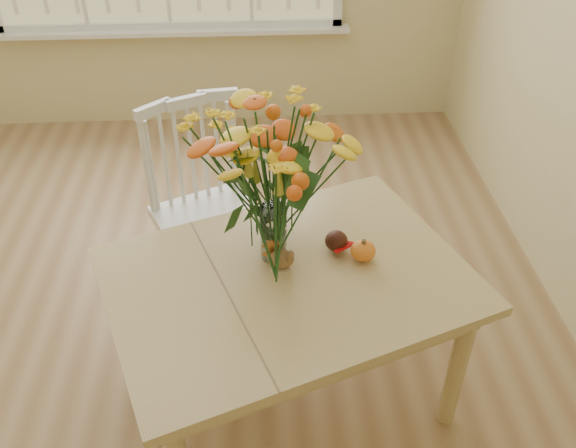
{
  "coord_description": "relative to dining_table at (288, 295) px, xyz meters",
  "views": [
    {
      "loc": [
        0.55,
        -1.92,
        2.15
      ],
      "look_at": [
        0.65,
        -0.28,
        0.9
      ],
      "focal_mm": 38.0,
      "sensor_mm": 36.0,
      "label": 1
    }
  ],
  "objects": [
    {
      "name": "floor",
      "position": [
        -0.65,
        0.3,
        -0.59
      ],
      "size": [
        4.0,
        4.5,
        0.01
      ],
      "primitive_type": "cube",
      "color": "#967048",
      "rests_on": "ground"
    },
    {
      "name": "dark_gourd",
      "position": [
        0.19,
        0.14,
        0.13
      ],
      "size": [
        0.12,
        0.09,
        0.08
      ],
      "color": "#38160F",
      "rests_on": "dining_table"
    },
    {
      "name": "dining_table",
      "position": [
        0.0,
        0.0,
        0.0
      ],
      "size": [
        1.5,
        1.29,
        0.68
      ],
      "rotation": [
        0.0,
        0.0,
        0.36
      ],
      "color": "tan",
      "rests_on": "floor"
    },
    {
      "name": "windsor_chair",
      "position": [
        -0.35,
        0.69,
        -0.03
      ],
      "size": [
        0.6,
        0.59,
        0.99
      ],
      "rotation": [
        0.0,
        0.0,
        0.44
      ],
      "color": "white",
      "rests_on": "floor"
    },
    {
      "name": "pumpkin",
      "position": [
        0.28,
        0.08,
        0.13
      ],
      "size": [
        0.09,
        0.09,
        0.07
      ],
      "primitive_type": "ellipsoid",
      "color": "orange",
      "rests_on": "dining_table"
    },
    {
      "name": "flower_vase",
      "position": [
        -0.05,
        0.12,
        0.42
      ],
      "size": [
        0.46,
        0.46,
        0.55
      ],
      "color": "white",
      "rests_on": "dining_table"
    },
    {
      "name": "turkey_figurine",
      "position": [
        -0.02,
        0.04,
        0.14
      ],
      "size": [
        0.1,
        0.07,
        0.12
      ],
      "rotation": [
        0.0,
        0.0,
        -0.03
      ],
      "color": "#CCB78C",
      "rests_on": "dining_table"
    }
  ]
}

